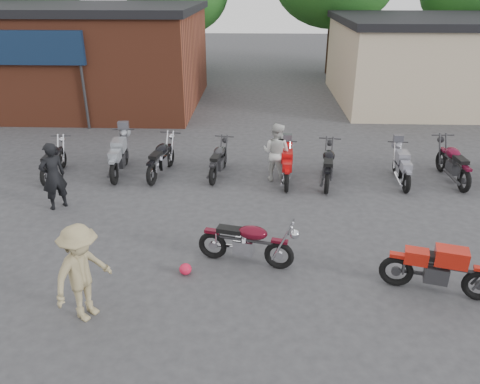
{
  "coord_description": "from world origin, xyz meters",
  "views": [
    {
      "loc": [
        -0.21,
        -7.25,
        5.25
      ],
      "look_at": [
        -0.58,
        2.27,
        0.9
      ],
      "focal_mm": 35.0,
      "sensor_mm": 36.0,
      "label": 1
    }
  ],
  "objects_px": {
    "helmet": "(185,269)",
    "row_bike_4": "(287,164)",
    "person_tan": "(82,273)",
    "vintage_motorcycle": "(247,240)",
    "row_bike_0": "(53,159)",
    "sportbike": "(442,266)",
    "row_bike_5": "(328,163)",
    "person_dark": "(53,176)",
    "row_bike_6": "(402,165)",
    "row_bike_7": "(453,161)",
    "person_light": "(276,152)",
    "row_bike_2": "(161,156)",
    "row_bike_3": "(218,158)",
    "row_bike_1": "(119,154)"
  },
  "relations": [
    {
      "from": "row_bike_1",
      "to": "row_bike_5",
      "type": "distance_m",
      "value": 6.02
    },
    {
      "from": "row_bike_0",
      "to": "person_light",
      "type": "bearing_deg",
      "value": -93.15
    },
    {
      "from": "person_dark",
      "to": "row_bike_1",
      "type": "xyz_separation_m",
      "value": [
        0.96,
        2.29,
        -0.25
      ]
    },
    {
      "from": "row_bike_2",
      "to": "row_bike_0",
      "type": "bearing_deg",
      "value": 103.62
    },
    {
      "from": "sportbike",
      "to": "person_dark",
      "type": "xyz_separation_m",
      "value": [
        -8.33,
        3.2,
        0.28
      ]
    },
    {
      "from": "person_dark",
      "to": "row_bike_3",
      "type": "relative_size",
      "value": 0.93
    },
    {
      "from": "person_tan",
      "to": "vintage_motorcycle",
      "type": "bearing_deg",
      "value": -28.53
    },
    {
      "from": "row_bike_2",
      "to": "row_bike_6",
      "type": "distance_m",
      "value": 6.84
    },
    {
      "from": "vintage_motorcycle",
      "to": "row_bike_4",
      "type": "bearing_deg",
      "value": 90.49
    },
    {
      "from": "sportbike",
      "to": "row_bike_5",
      "type": "relative_size",
      "value": 0.99
    },
    {
      "from": "vintage_motorcycle",
      "to": "person_dark",
      "type": "distance_m",
      "value": 5.38
    },
    {
      "from": "row_bike_2",
      "to": "person_tan",
      "type": "bearing_deg",
      "value": -170.86
    },
    {
      "from": "person_dark",
      "to": "row_bike_4",
      "type": "distance_m",
      "value": 6.12
    },
    {
      "from": "row_bike_0",
      "to": "helmet",
      "type": "bearing_deg",
      "value": -139.82
    },
    {
      "from": "person_dark",
      "to": "sportbike",
      "type": "bearing_deg",
      "value": 114.68
    },
    {
      "from": "row_bike_1",
      "to": "row_bike_2",
      "type": "height_order",
      "value": "row_bike_1"
    },
    {
      "from": "helmet",
      "to": "row_bike_4",
      "type": "height_order",
      "value": "row_bike_4"
    },
    {
      "from": "row_bike_5",
      "to": "row_bike_6",
      "type": "xyz_separation_m",
      "value": [
        2.06,
        0.08,
        -0.05
      ]
    },
    {
      "from": "person_light",
      "to": "row_bike_4",
      "type": "relative_size",
      "value": 0.91
    },
    {
      "from": "helmet",
      "to": "row_bike_5",
      "type": "bearing_deg",
      "value": 54.33
    },
    {
      "from": "person_light",
      "to": "sportbike",
      "type": "bearing_deg",
      "value": 144.45
    },
    {
      "from": "sportbike",
      "to": "person_light",
      "type": "distance_m",
      "value": 5.92
    },
    {
      "from": "vintage_motorcycle",
      "to": "helmet",
      "type": "distance_m",
      "value": 1.34
    },
    {
      "from": "row_bike_3",
      "to": "row_bike_5",
      "type": "relative_size",
      "value": 0.92
    },
    {
      "from": "row_bike_1",
      "to": "row_bike_5",
      "type": "relative_size",
      "value": 1.05
    },
    {
      "from": "person_tan",
      "to": "row_bike_1",
      "type": "distance_m",
      "value": 6.49
    },
    {
      "from": "vintage_motorcycle",
      "to": "row_bike_4",
      "type": "xyz_separation_m",
      "value": [
        1.0,
        4.23,
        -0.02
      ]
    },
    {
      "from": "person_light",
      "to": "row_bike_0",
      "type": "xyz_separation_m",
      "value": [
        -6.41,
        0.01,
        -0.29
      ]
    },
    {
      "from": "person_dark",
      "to": "helmet",
      "type": "bearing_deg",
      "value": 98.18
    },
    {
      "from": "row_bike_2",
      "to": "row_bike_6",
      "type": "bearing_deg",
      "value": -83.02
    },
    {
      "from": "person_dark",
      "to": "row_bike_4",
      "type": "relative_size",
      "value": 0.94
    },
    {
      "from": "vintage_motorcycle",
      "to": "row_bike_6",
      "type": "xyz_separation_m",
      "value": [
        4.21,
        4.31,
        -0.02
      ]
    },
    {
      "from": "helmet",
      "to": "row_bike_5",
      "type": "xyz_separation_m",
      "value": [
        3.34,
        4.65,
        0.46
      ]
    },
    {
      "from": "person_light",
      "to": "row_bike_0",
      "type": "bearing_deg",
      "value": 26.0
    },
    {
      "from": "person_tan",
      "to": "row_bike_6",
      "type": "bearing_deg",
      "value": -20.17
    },
    {
      "from": "row_bike_6",
      "to": "row_bike_7",
      "type": "height_order",
      "value": "row_bike_7"
    },
    {
      "from": "person_light",
      "to": "row_bike_3",
      "type": "xyz_separation_m",
      "value": [
        -1.65,
        0.25,
        -0.3
      ]
    },
    {
      "from": "sportbike",
      "to": "row_bike_0",
      "type": "xyz_separation_m",
      "value": [
        -9.21,
        5.22,
        -0.03
      ]
    },
    {
      "from": "person_dark",
      "to": "row_bike_5",
      "type": "relative_size",
      "value": 0.86
    },
    {
      "from": "row_bike_6",
      "to": "row_bike_7",
      "type": "bearing_deg",
      "value": -78.91
    },
    {
      "from": "person_dark",
      "to": "row_bike_7",
      "type": "relative_size",
      "value": 0.83
    },
    {
      "from": "vintage_motorcycle",
      "to": "row_bike_4",
      "type": "distance_m",
      "value": 4.35
    },
    {
      "from": "sportbike",
      "to": "row_bike_6",
      "type": "distance_m",
      "value": 5.18
    },
    {
      "from": "sportbike",
      "to": "row_bike_0",
      "type": "bearing_deg",
      "value": 166.16
    },
    {
      "from": "sportbike",
      "to": "row_bike_3",
      "type": "xyz_separation_m",
      "value": [
        -4.46,
        5.46,
        -0.04
      ]
    },
    {
      "from": "person_light",
      "to": "row_bike_7",
      "type": "xyz_separation_m",
      "value": [
        4.98,
        0.13,
        -0.23
      ]
    },
    {
      "from": "person_light",
      "to": "row_bike_6",
      "type": "bearing_deg",
      "value": -155.0
    },
    {
      "from": "row_bike_0",
      "to": "row_bike_4",
      "type": "bearing_deg",
      "value": -94.36
    },
    {
      "from": "row_bike_0",
      "to": "sportbike",
      "type": "bearing_deg",
      "value": -122.55
    },
    {
      "from": "vintage_motorcycle",
      "to": "person_light",
      "type": "distance_m",
      "value": 4.44
    }
  ]
}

